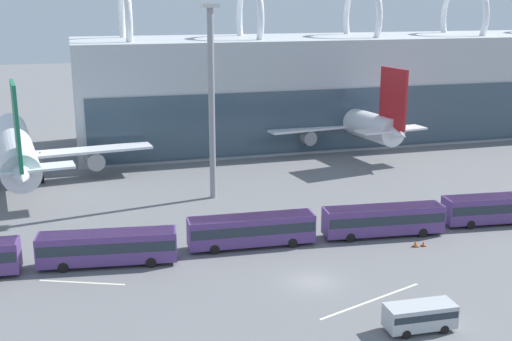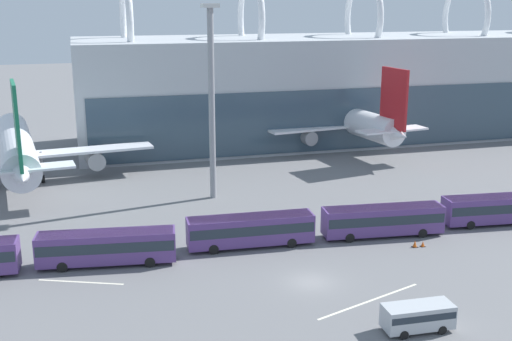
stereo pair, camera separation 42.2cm
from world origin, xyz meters
The scene contains 14 objects.
ground_plane centered at (0.00, 0.00, 0.00)m, with size 440.00×440.00×0.00m, color slate.
terminal_building centered at (51.95, 58.27, 9.48)m, with size 143.10×23.64×28.94m.
airliner_at_gate_near centered at (-27.67, 40.89, 4.91)m, with size 37.06×36.25×15.60m.
airliner_at_gate_far centered at (24.79, 48.42, 5.09)m, with size 30.60×33.04×14.82m.
shuttle_bus_1 centered at (-17.45, 9.02, 1.92)m, with size 13.28×4.35×3.27m.
shuttle_bus_2 centered at (-2.99, 9.82, 1.92)m, with size 13.17×3.41×3.27m.
shuttle_bus_3 centered at (11.46, 8.94, 1.92)m, with size 13.24×3.96×3.27m.
shuttle_bus_4 centered at (25.91, 8.94, 1.92)m, with size 13.24×3.96×3.27m.
service_van_foreground centered at (4.79, -10.41, 1.27)m, with size 5.52×2.36×2.13m.
floodlight_mast centered at (-3.18, 27.47, 13.35)m, with size 2.00×2.00×24.20m.
lane_stripe_0 centered at (-20.02, 5.59, 0.00)m, with size 7.99×0.25×0.01m, color silver.
lane_stripe_2 centered at (3.46, -4.88, 0.00)m, with size 11.48×0.25×0.01m, color silver.
traffic_cone_0 centered at (14.11, 4.99, 0.28)m, with size 0.49×0.49×0.58m.
traffic_cone_1 centered at (13.23, 5.07, 0.35)m, with size 0.56×0.56×0.72m.
Camera 2 is at (-19.14, -49.91, 24.62)m, focal length 45.00 mm.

